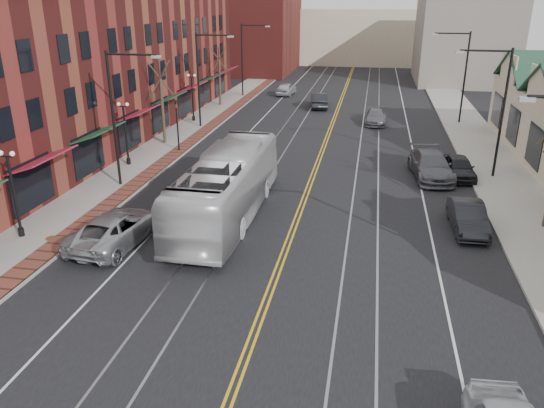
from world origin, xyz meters
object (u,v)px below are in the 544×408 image
at_px(parked_car_c, 431,165).
at_px(parked_car_d, 459,167).
at_px(parked_suv, 116,228).
at_px(parked_car_b, 468,217).
at_px(transit_bus, 227,187).

distance_m(parked_car_c, parked_car_d, 1.84).
relative_size(parked_car_c, parked_car_d, 1.37).
xyz_separation_m(parked_suv, parked_car_b, (16.60, 4.72, -0.07)).
relative_size(parked_car_b, parked_car_c, 0.76).
xyz_separation_m(transit_bus, parked_car_b, (12.23, 0.68, -1.05)).
bearing_deg(parked_car_b, parked_suv, -166.02).
bearing_deg(parked_car_c, parked_car_b, -88.97).
relative_size(transit_bus, parked_car_c, 2.24).
distance_m(parked_suv, parked_car_c, 20.21).
bearing_deg(parked_car_d, transit_bus, -149.47).
xyz_separation_m(parked_car_c, parked_car_d, (1.80, 0.36, -0.12)).
distance_m(transit_bus, parked_car_b, 12.29).
distance_m(parked_suv, parked_car_d, 21.85).
height_order(parked_car_b, parked_car_c, parked_car_c).
bearing_deg(parked_suv, parked_car_b, -158.53).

